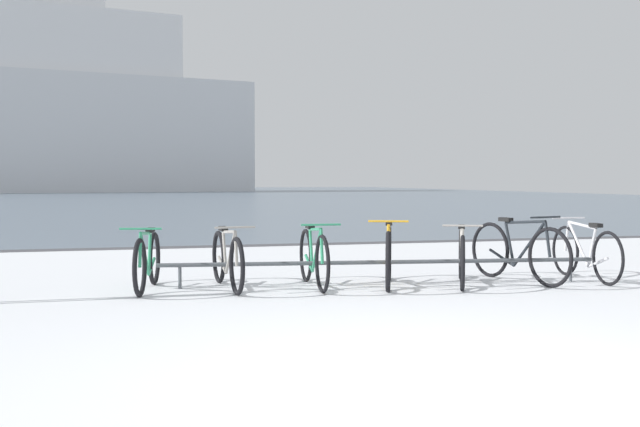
{
  "coord_description": "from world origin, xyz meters",
  "views": [
    {
      "loc": [
        -1.95,
        -4.24,
        1.28
      ],
      "look_at": [
        1.14,
        7.58,
        0.73
      ],
      "focal_mm": 41.65,
      "sensor_mm": 36.0,
      "label": 1
    }
  ],
  "objects_px": {
    "bicycle_1": "(227,260)",
    "bicycle_6": "(585,252)",
    "bicycle_2": "(314,258)",
    "bicycle_3": "(389,256)",
    "bicycle_0": "(147,261)",
    "bicycle_5": "(519,252)",
    "bicycle_4": "(462,257)"
  },
  "relations": [
    {
      "from": "bicycle_1",
      "to": "bicycle_6",
      "type": "xyz_separation_m",
      "value": [
        4.52,
        -0.4,
        0.01
      ]
    },
    {
      "from": "bicycle_0",
      "to": "bicycle_2",
      "type": "xyz_separation_m",
      "value": [
        1.93,
        -0.23,
        0.01
      ]
    },
    {
      "from": "bicycle_1",
      "to": "bicycle_2",
      "type": "bearing_deg",
      "value": -7.01
    },
    {
      "from": "bicycle_2",
      "to": "bicycle_5",
      "type": "relative_size",
      "value": 0.93
    },
    {
      "from": "bicycle_3",
      "to": "bicycle_5",
      "type": "relative_size",
      "value": 0.91
    },
    {
      "from": "bicycle_2",
      "to": "bicycle_3",
      "type": "bearing_deg",
      "value": -8.46
    },
    {
      "from": "bicycle_2",
      "to": "bicycle_6",
      "type": "bearing_deg",
      "value": -4.44
    },
    {
      "from": "bicycle_0",
      "to": "bicycle_4",
      "type": "bearing_deg",
      "value": -7.75
    },
    {
      "from": "bicycle_2",
      "to": "bicycle_4",
      "type": "bearing_deg",
      "value": -8.78
    },
    {
      "from": "bicycle_0",
      "to": "bicycle_6",
      "type": "relative_size",
      "value": 0.95
    },
    {
      "from": "bicycle_5",
      "to": "bicycle_3",
      "type": "bearing_deg",
      "value": 177.02
    },
    {
      "from": "bicycle_0",
      "to": "bicycle_6",
      "type": "bearing_deg",
      "value": -5.27
    },
    {
      "from": "bicycle_1",
      "to": "bicycle_2",
      "type": "relative_size",
      "value": 1.03
    },
    {
      "from": "bicycle_0",
      "to": "bicycle_1",
      "type": "xyz_separation_m",
      "value": [
        0.91,
        -0.1,
        0.0
      ]
    },
    {
      "from": "bicycle_0",
      "to": "bicycle_3",
      "type": "relative_size",
      "value": 0.98
    },
    {
      "from": "bicycle_0",
      "to": "bicycle_2",
      "type": "relative_size",
      "value": 0.96
    },
    {
      "from": "bicycle_0",
      "to": "bicycle_2",
      "type": "bearing_deg",
      "value": -6.79
    },
    {
      "from": "bicycle_4",
      "to": "bicycle_6",
      "type": "distance_m",
      "value": 1.72
    },
    {
      "from": "bicycle_4",
      "to": "bicycle_5",
      "type": "relative_size",
      "value": 0.88
    },
    {
      "from": "bicycle_2",
      "to": "bicycle_3",
      "type": "relative_size",
      "value": 1.02
    },
    {
      "from": "bicycle_2",
      "to": "bicycle_5",
      "type": "height_order",
      "value": "bicycle_5"
    },
    {
      "from": "bicycle_0",
      "to": "bicycle_1",
      "type": "bearing_deg",
      "value": -6.54
    },
    {
      "from": "bicycle_0",
      "to": "bicycle_5",
      "type": "xyz_separation_m",
      "value": [
        4.52,
        -0.45,
        0.04
      ]
    },
    {
      "from": "bicycle_4",
      "to": "bicycle_6",
      "type": "xyz_separation_m",
      "value": [
        1.72,
        0.0,
        0.01
      ]
    },
    {
      "from": "bicycle_1",
      "to": "bicycle_6",
      "type": "relative_size",
      "value": 1.01
    },
    {
      "from": "bicycle_3",
      "to": "bicycle_0",
      "type": "bearing_deg",
      "value": 172.68
    },
    {
      "from": "bicycle_2",
      "to": "bicycle_6",
      "type": "xyz_separation_m",
      "value": [
        3.51,
        -0.27,
        0.0
      ]
    },
    {
      "from": "bicycle_0",
      "to": "bicycle_4",
      "type": "relative_size",
      "value": 1.02
    },
    {
      "from": "bicycle_2",
      "to": "bicycle_4",
      "type": "relative_size",
      "value": 1.05
    },
    {
      "from": "bicycle_6",
      "to": "bicycle_0",
      "type": "bearing_deg",
      "value": 174.73
    },
    {
      "from": "bicycle_0",
      "to": "bicycle_5",
      "type": "distance_m",
      "value": 4.54
    },
    {
      "from": "bicycle_0",
      "to": "bicycle_6",
      "type": "distance_m",
      "value": 5.46
    }
  ]
}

